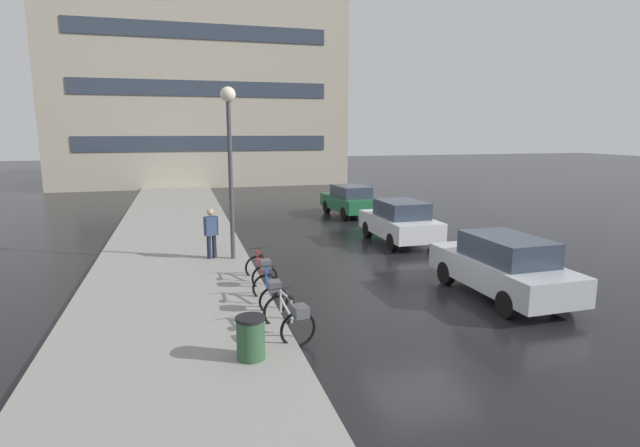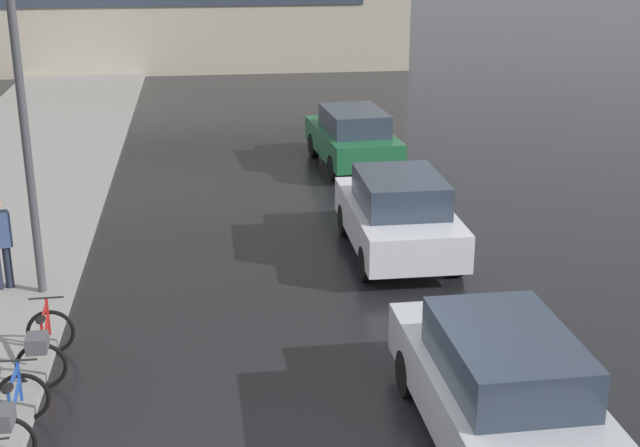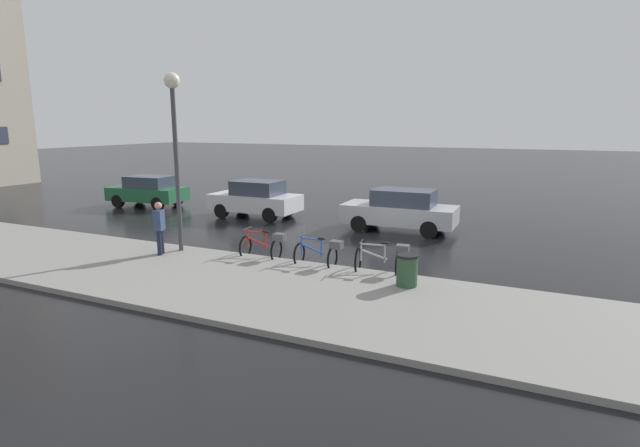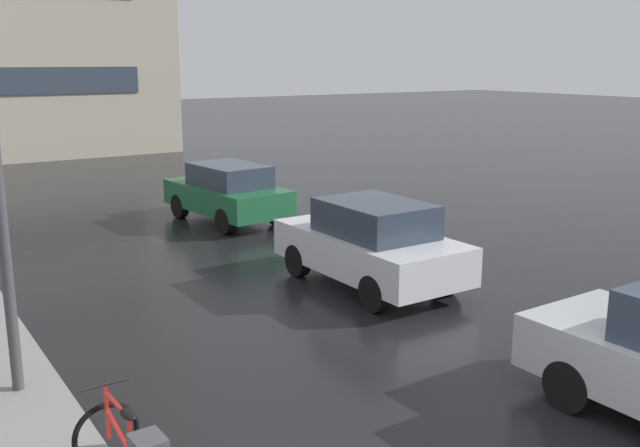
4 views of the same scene
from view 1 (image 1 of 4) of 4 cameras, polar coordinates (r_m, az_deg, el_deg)
ground_plane at (r=12.82m, az=11.66°, el=-9.01°), size 140.00×140.00×0.00m
sidewalk_kerb at (r=21.11m, az=-16.28°, el=-1.28°), size 4.80×60.00×0.14m
bicycle_nearest at (r=10.39m, az=-3.36°, el=-10.60°), size 0.92×1.48×0.96m
bicycle_second at (r=12.08m, az=-5.65°, el=-7.66°), size 0.70×1.37×0.94m
bicycle_third at (r=13.87m, az=-6.68°, el=-5.24°), size 0.75×1.41×0.96m
car_silver at (r=13.69m, az=20.16°, el=-4.59°), size 1.87×4.35×1.62m
car_white at (r=19.35m, az=9.13°, el=0.23°), size 1.88×3.95×1.63m
car_green at (r=25.28m, az=3.43°, el=2.68°), size 2.07×3.93×1.53m
pedestrian at (r=16.56m, az=-12.34°, el=-0.99°), size 0.46×0.37×1.77m
streetlamp at (r=16.07m, az=-10.31°, el=9.53°), size 0.47×0.47×5.58m
trash_bin at (r=9.42m, az=-7.91°, el=-13.18°), size 0.54×0.54×0.94m
building_facade_main at (r=43.27m, az=-13.62°, el=16.88°), size 22.16×9.72×18.44m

